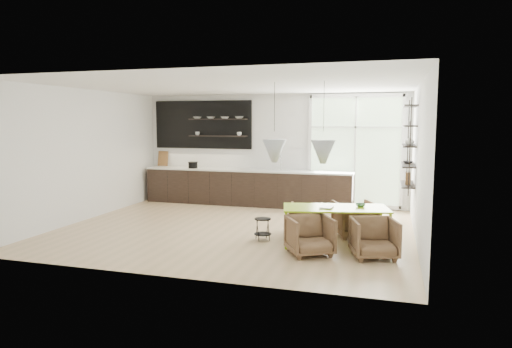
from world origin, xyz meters
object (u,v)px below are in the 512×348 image
armchair_back_left (306,218)px  armchair_front_right (374,238)px  armchair_back_right (354,219)px  wire_stool (263,226)px  armchair_front_left (310,236)px  dining_table (336,210)px

armchair_back_left → armchair_front_right: size_ratio=0.92×
armchair_back_left → armchair_back_right: bearing=176.0°
armchair_back_left → wire_stool: 1.01m
armchair_front_left → armchair_front_right: same height
dining_table → armchair_back_right: 0.82m
dining_table → armchair_front_left: dining_table is taller
dining_table → armchair_front_left: size_ratio=2.81×
wire_stool → armchair_front_right: bearing=-15.5°
armchair_front_right → wire_stool: (-2.02, 0.56, -0.06)m
dining_table → wire_stool: 1.38m
armchair_back_right → armchair_back_left: bearing=-20.5°
armchair_back_left → armchair_front_left: size_ratio=0.92×
armchair_back_right → wire_stool: size_ratio=1.82×
armchair_back_left → dining_table: bearing=127.1°
wire_stool → armchair_back_right: bearing=26.4°
armchair_front_left → armchair_front_right: bearing=-22.7°
armchair_back_left → wire_stool: bearing=40.3°
armchair_back_right → wire_stool: (-1.60, -0.80, -0.08)m
armchair_back_right → wire_stool: 1.79m
armchair_back_left → wire_stool: size_ratio=1.61×
dining_table → armchair_front_left: (-0.33, -0.77, -0.31)m
armchair_back_right → armchair_front_right: size_ratio=1.05×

